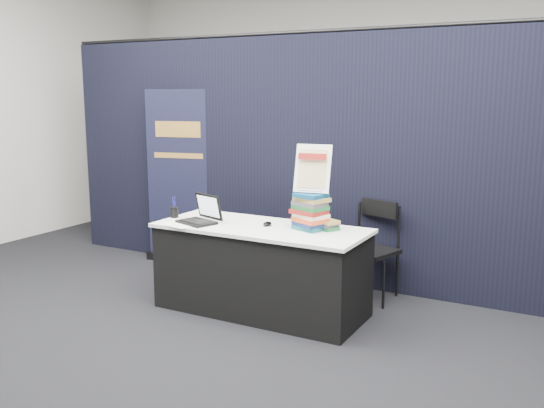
{
  "coord_description": "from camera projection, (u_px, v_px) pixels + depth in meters",
  "views": [
    {
      "loc": [
        2.47,
        -3.76,
        1.87
      ],
      "look_at": [
        0.11,
        0.55,
        0.95
      ],
      "focal_mm": 40.0,
      "sensor_mm": 36.0,
      "label": 1
    }
  ],
  "objects": [
    {
      "name": "brochure_left",
      "position": [
        187.0,
        222.0,
        5.23
      ],
      "size": [
        0.3,
        0.24,
        0.0
      ],
      "primitive_type": "cube",
      "rotation": [
        0.0,
        0.0,
        -0.15
      ],
      "color": "white",
      "rests_on": "display_table"
    },
    {
      "name": "pen_cup",
      "position": [
        174.0,
        212.0,
        5.43
      ],
      "size": [
        0.09,
        0.09,
        0.09
      ],
      "primitive_type": "cylinder",
      "rotation": [
        0.0,
        0.0,
        -0.25
      ],
      "color": "black",
      "rests_on": "display_table"
    },
    {
      "name": "info_sign",
      "position": [
        313.0,
        169.0,
        4.9
      ],
      "size": [
        0.31,
        0.17,
        0.4
      ],
      "rotation": [
        0.0,
        0.0,
        0.15
      ],
      "color": "black",
      "rests_on": "book_stack_tall"
    },
    {
      "name": "drape_partition",
      "position": [
        314.0,
        161.0,
        5.91
      ],
      "size": [
        6.0,
        0.08,
        2.4
      ],
      "primitive_type": "cube",
      "color": "black",
      "rests_on": "floor"
    },
    {
      "name": "book_stack_short",
      "position": [
        326.0,
        224.0,
        4.97
      ],
      "size": [
        0.23,
        0.21,
        0.08
      ],
      "rotation": [
        0.0,
        0.0,
        -0.43
      ],
      "color": "#1A632D",
      "rests_on": "display_table"
    },
    {
      "name": "floor",
      "position": [
        227.0,
        333.0,
        4.75
      ],
      "size": [
        8.0,
        8.0,
        0.0
      ],
      "primitive_type": "plane",
      "color": "black",
      "rests_on": "ground"
    },
    {
      "name": "display_table",
      "position": [
        261.0,
        269.0,
        5.16
      ],
      "size": [
        1.8,
        0.75,
        0.75
      ],
      "color": "black",
      "rests_on": "floor"
    },
    {
      "name": "stacking_chair",
      "position": [
        372.0,
        245.0,
        5.48
      ],
      "size": [
        0.5,
        0.51,
        0.89
      ],
      "rotation": [
        0.0,
        0.0,
        -0.29
      ],
      "color": "black",
      "rests_on": "floor"
    },
    {
      "name": "laptop",
      "position": [
        199.0,
        216.0,
        5.22
      ],
      "size": [
        0.37,
        0.34,
        0.24
      ],
      "rotation": [
        0.0,
        0.0,
        -0.31
      ],
      "color": "black",
      "rests_on": "display_table"
    },
    {
      "name": "brochure_right",
      "position": [
        204.0,
        219.0,
        5.35
      ],
      "size": [
        0.3,
        0.24,
        0.0
      ],
      "primitive_type": "cube",
      "rotation": [
        0.0,
        0.0,
        0.19
      ],
      "color": "silver",
      "rests_on": "display_table"
    },
    {
      "name": "brochure_mid",
      "position": [
        179.0,
        224.0,
        5.15
      ],
      "size": [
        0.33,
        0.26,
        0.0
      ],
      "primitive_type": "cube",
      "rotation": [
        0.0,
        0.0,
        -0.18
      ],
      "color": "white",
      "rests_on": "display_table"
    },
    {
      "name": "pullup_banner",
      "position": [
        180.0,
        187.0,
        6.63
      ],
      "size": [
        0.8,
        0.29,
        1.89
      ],
      "rotation": [
        0.0,
        0.0,
        0.24
      ],
      "color": "black",
      "rests_on": "floor"
    },
    {
      "name": "mouse",
      "position": [
        267.0,
        224.0,
        5.1
      ],
      "size": [
        0.08,
        0.11,
        0.03
      ],
      "primitive_type": "ellipsoid",
      "rotation": [
        0.0,
        0.0,
        0.13
      ],
      "color": "black",
      "rests_on": "display_table"
    },
    {
      "name": "wall_back",
      "position": [
        392.0,
        100.0,
        7.88
      ],
      "size": [
        8.0,
        0.02,
        3.5
      ],
      "primitive_type": "cube",
      "color": "beige",
      "rests_on": "floor"
    },
    {
      "name": "book_stack_tall",
      "position": [
        311.0,
        212.0,
        4.93
      ],
      "size": [
        0.3,
        0.27,
        0.3
      ],
      "rotation": [
        0.0,
        0.0,
        -0.36
      ],
      "color": "#1A6265",
      "rests_on": "display_table"
    }
  ]
}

